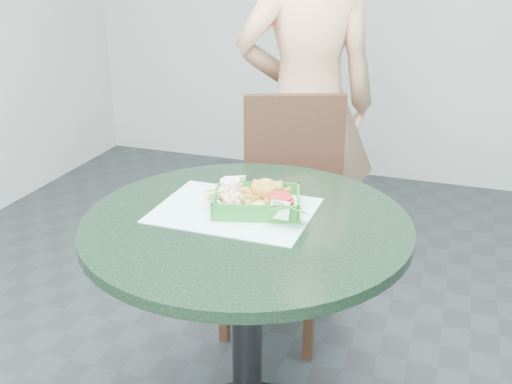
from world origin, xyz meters
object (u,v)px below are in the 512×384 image
(dining_chair, at_px, (286,199))
(food_basket, at_px, (257,212))
(diner_person, at_px, (308,87))
(crab_sandwich, at_px, (267,199))
(sauce_ramekin, at_px, (238,188))
(cafe_table, at_px, (247,279))

(dining_chair, xyz_separation_m, food_basket, (0.10, -0.64, 0.23))
(diner_person, distance_m, crab_sandwich, 0.95)
(diner_person, bearing_deg, crab_sandwich, 73.44)
(dining_chair, distance_m, diner_person, 0.49)
(crab_sandwich, height_order, sauce_ramekin, crab_sandwich)
(dining_chair, bearing_deg, sauce_ramekin, -110.10)
(cafe_table, height_order, crab_sandwich, crab_sandwich)
(cafe_table, bearing_deg, sauce_ramekin, 119.18)
(cafe_table, bearing_deg, food_basket, 82.18)
(sauce_ramekin, bearing_deg, crab_sandwich, -24.92)
(crab_sandwich, xyz_separation_m, sauce_ramekin, (-0.11, 0.05, 0.00))
(cafe_table, xyz_separation_m, dining_chair, (-0.09, 0.70, -0.05))
(dining_chair, distance_m, food_basket, 0.69)
(food_basket, relative_size, crab_sandwich, 1.86)
(dining_chair, relative_size, crab_sandwich, 7.28)
(dining_chair, xyz_separation_m, diner_person, (-0.01, 0.31, 0.38))
(dining_chair, bearing_deg, crab_sandwich, -100.62)
(cafe_table, relative_size, food_basket, 3.79)
(diner_person, bearing_deg, cafe_table, 70.94)
(dining_chair, bearing_deg, diner_person, 69.44)
(dining_chair, distance_m, sauce_ramekin, 0.63)
(food_basket, height_order, crab_sandwich, crab_sandwich)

